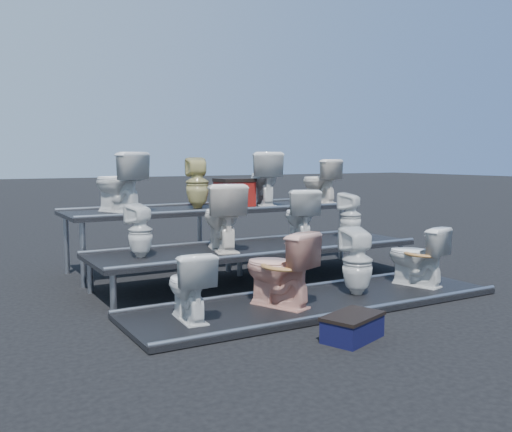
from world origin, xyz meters
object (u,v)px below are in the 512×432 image
toilet_4 (140,231)px  toilet_9 (197,183)px  toilet_0 (189,285)px  toilet_6 (300,216)px  toilet_11 (319,181)px  toilet_8 (118,182)px  step_stool (352,329)px  toilet_1 (279,269)px  toilet_10 (264,179)px  red_crate (235,194)px  toilet_7 (351,216)px  toilet_3 (417,256)px  toilet_5 (222,217)px  toilet_2 (357,261)px

toilet_4 → toilet_9: (1.28, 1.30, 0.46)m
toilet_0 → toilet_6: toilet_6 is taller
toilet_9 → toilet_11: toilet_9 is taller
toilet_4 → toilet_8: size_ratio=0.76×
toilet_8 → step_stool: bearing=82.2°
toilet_1 → toilet_4: toilet_4 is taller
toilet_0 → toilet_10: size_ratio=0.81×
toilet_8 → red_crate: (1.77, 0.05, -0.22)m
toilet_0 → red_crate: red_crate is taller
toilet_4 → toilet_6: 2.17m
toilet_7 → toilet_10: size_ratio=0.80×
toilet_1 → toilet_4: 1.69m
toilet_3 → toilet_6: bearing=-75.1°
toilet_7 → red_crate: 1.77m
toilet_5 → toilet_10: (1.36, 1.30, 0.39)m
toilet_5 → toilet_7: toilet_5 is taller
toilet_2 → toilet_1: bearing=9.5°
toilet_9 → toilet_6: bearing=138.6°
toilet_3 → toilet_11: bearing=-116.6°
toilet_2 → toilet_7: (0.96, 1.30, 0.35)m
toilet_0 → toilet_10: 3.62m
toilet_2 → toilet_7: size_ratio=1.17×
toilet_1 → toilet_3: bearing=157.6°
toilet_8 → toilet_10: size_ratio=0.99×
toilet_9 → step_stool: bearing=101.5°
toilet_2 → toilet_3: bearing=-170.5°
toilet_1 → toilet_10: size_ratio=0.97×
toilet_11 → toilet_9: bearing=-7.4°
toilet_8 → toilet_11: bearing=157.6°
toilet_6 → red_crate: red_crate is taller
toilet_3 → toilet_5: toilet_5 is taller
toilet_3 → toilet_10: (-0.57, 2.60, 0.85)m
toilet_3 → toilet_8: bearing=-59.2°
toilet_4 → toilet_9: bearing=-151.9°
toilet_0 → toilet_6: 2.54m
toilet_1 → toilet_7: toilet_7 is taller
toilet_3 → toilet_6: toilet_6 is taller
toilet_2 → toilet_5: bearing=-42.1°
toilet_0 → toilet_11: (3.39, 2.60, 0.82)m
toilet_2 → toilet_3: toilet_2 is taller
toilet_9 → toilet_2: bearing=120.9°
toilet_9 → toilet_0: bearing=78.6°
toilet_3 → toilet_7: (0.05, 1.30, 0.36)m
toilet_0 → toilet_2: size_ratio=0.87×
toilet_5 → toilet_9: toilet_9 is taller
toilet_2 → toilet_5: toilet_5 is taller
toilet_7 → toilet_10: toilet_10 is taller
toilet_8 → step_stool: (0.96, -3.69, -1.16)m
toilet_2 → toilet_4: (-2.06, 1.30, 0.33)m
toilet_3 → toilet_11: (0.46, 2.60, 0.79)m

